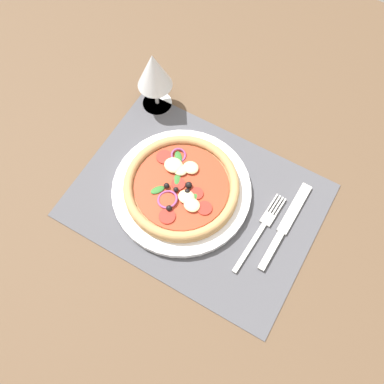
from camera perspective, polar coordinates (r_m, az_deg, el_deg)
The scene contains 7 objects.
ground_plane at distance 88.06cm, azimuth 0.57°, elevation -1.41°, with size 190.00×140.00×2.40cm, color brown.
placemat at distance 86.78cm, azimuth 0.58°, elevation -1.04°, with size 46.45×34.30×0.40cm, color #4C4C51.
plate at distance 86.56cm, azimuth -1.46°, elevation 0.05°, with size 27.16×27.16×1.41cm, color white.
pizza at distance 84.96cm, azimuth -1.48°, elevation 0.59°, with size 22.35×22.35×2.64cm.
fork at distance 85.08cm, azimuth 8.90°, elevation -4.65°, with size 2.57×18.06×0.44cm.
knife at distance 86.15cm, azimuth 11.92°, elevation -4.12°, with size 2.28×20.03×0.62cm.
wine_glass at distance 91.20cm, azimuth -4.93°, elevation 15.07°, with size 7.20×7.20×14.90cm.
Camera 1 is at (17.09, -31.30, 79.31)cm, focal length 41.54 mm.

